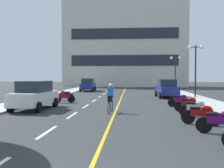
% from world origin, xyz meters
% --- Properties ---
extents(ground_plane, '(140.00, 140.00, 0.00)m').
position_xyz_m(ground_plane, '(0.00, 21.00, 0.00)').
color(ground_plane, '#2D3033').
extents(curb_left, '(2.40, 72.00, 0.12)m').
position_xyz_m(curb_left, '(-7.20, 24.00, 0.06)').
color(curb_left, '#A8A8A3').
rests_on(curb_left, ground).
extents(curb_right, '(2.40, 72.00, 0.12)m').
position_xyz_m(curb_right, '(7.20, 24.00, 0.06)').
color(curb_right, '#A8A8A3').
rests_on(curb_right, ground).
extents(lane_dash_1, '(0.14, 2.20, 0.01)m').
position_xyz_m(lane_dash_1, '(-2.00, 6.00, 0.00)').
color(lane_dash_1, silver).
rests_on(lane_dash_1, ground).
extents(lane_dash_2, '(0.14, 2.20, 0.01)m').
position_xyz_m(lane_dash_2, '(-2.00, 10.00, 0.00)').
color(lane_dash_2, silver).
rests_on(lane_dash_2, ground).
extents(lane_dash_3, '(0.14, 2.20, 0.01)m').
position_xyz_m(lane_dash_3, '(-2.00, 14.00, 0.00)').
color(lane_dash_3, silver).
rests_on(lane_dash_3, ground).
extents(lane_dash_4, '(0.14, 2.20, 0.01)m').
position_xyz_m(lane_dash_4, '(-2.00, 18.00, 0.00)').
color(lane_dash_4, silver).
rests_on(lane_dash_4, ground).
extents(lane_dash_5, '(0.14, 2.20, 0.01)m').
position_xyz_m(lane_dash_5, '(-2.00, 22.00, 0.00)').
color(lane_dash_5, silver).
rests_on(lane_dash_5, ground).
extents(lane_dash_6, '(0.14, 2.20, 0.01)m').
position_xyz_m(lane_dash_6, '(-2.00, 26.00, 0.00)').
color(lane_dash_6, silver).
rests_on(lane_dash_6, ground).
extents(lane_dash_7, '(0.14, 2.20, 0.01)m').
position_xyz_m(lane_dash_7, '(-2.00, 30.00, 0.00)').
color(lane_dash_7, silver).
rests_on(lane_dash_7, ground).
extents(lane_dash_8, '(0.14, 2.20, 0.01)m').
position_xyz_m(lane_dash_8, '(-2.00, 34.00, 0.00)').
color(lane_dash_8, silver).
rests_on(lane_dash_8, ground).
extents(lane_dash_9, '(0.14, 2.20, 0.01)m').
position_xyz_m(lane_dash_9, '(-2.00, 38.00, 0.00)').
color(lane_dash_9, silver).
rests_on(lane_dash_9, ground).
extents(lane_dash_10, '(0.14, 2.20, 0.01)m').
position_xyz_m(lane_dash_10, '(-2.00, 42.00, 0.00)').
color(lane_dash_10, silver).
rests_on(lane_dash_10, ground).
extents(lane_dash_11, '(0.14, 2.20, 0.01)m').
position_xyz_m(lane_dash_11, '(-2.00, 46.00, 0.00)').
color(lane_dash_11, silver).
rests_on(lane_dash_11, ground).
extents(centre_line_yellow, '(0.12, 66.00, 0.01)m').
position_xyz_m(centre_line_yellow, '(0.25, 24.00, 0.00)').
color(centre_line_yellow, gold).
rests_on(centre_line_yellow, ground).
extents(office_building, '(24.96, 6.30, 17.49)m').
position_xyz_m(office_building, '(-0.07, 48.09, 8.74)').
color(office_building, beige).
rests_on(office_building, ground).
extents(street_lamp_mid, '(1.46, 0.36, 4.95)m').
position_xyz_m(street_lamp_mid, '(7.31, 20.72, 3.76)').
color(street_lamp_mid, black).
rests_on(street_lamp_mid, curb_right).
extents(street_lamp_far, '(1.46, 0.36, 4.71)m').
position_xyz_m(street_lamp_far, '(7.31, 31.09, 3.60)').
color(street_lamp_far, black).
rests_on(street_lamp_far, curb_right).
extents(parked_car_near, '(2.06, 4.27, 1.82)m').
position_xyz_m(parked_car_near, '(-4.95, 12.16, 0.92)').
color(parked_car_near, black).
rests_on(parked_car_near, ground).
extents(parked_car_mid, '(2.03, 4.25, 1.82)m').
position_xyz_m(parked_car_mid, '(4.78, 21.74, 0.92)').
color(parked_car_mid, black).
rests_on(parked_car_mid, ground).
extents(parked_car_far, '(2.01, 4.24, 1.82)m').
position_xyz_m(parked_car_far, '(-4.88, 31.38, 0.92)').
color(parked_car_far, black).
rests_on(parked_car_far, ground).
extents(motorcycle_2, '(1.67, 0.71, 0.92)m').
position_xyz_m(motorcycle_2, '(4.43, 6.16, 0.47)').
color(motorcycle_2, black).
rests_on(motorcycle_2, ground).
extents(motorcycle_3, '(1.66, 0.73, 0.92)m').
position_xyz_m(motorcycle_3, '(4.24, 7.85, 0.47)').
color(motorcycle_3, black).
rests_on(motorcycle_3, ground).
extents(motorcycle_4, '(1.66, 0.75, 0.92)m').
position_xyz_m(motorcycle_4, '(4.54, 9.87, 0.47)').
color(motorcycle_4, black).
rests_on(motorcycle_4, ground).
extents(motorcycle_5, '(1.70, 0.60, 0.92)m').
position_xyz_m(motorcycle_5, '(4.63, 11.84, 0.47)').
color(motorcycle_5, black).
rests_on(motorcycle_5, ground).
extents(motorcycle_6, '(1.70, 0.60, 0.92)m').
position_xyz_m(motorcycle_6, '(4.60, 14.10, 0.47)').
color(motorcycle_6, black).
rests_on(motorcycle_6, ground).
extents(motorcycle_7, '(1.69, 0.60, 0.92)m').
position_xyz_m(motorcycle_7, '(-4.14, 16.14, 0.47)').
color(motorcycle_7, black).
rests_on(motorcycle_7, ground).
extents(motorcycle_8, '(1.70, 0.60, 0.92)m').
position_xyz_m(motorcycle_8, '(-4.62, 18.01, 0.47)').
color(motorcycle_8, black).
rests_on(motorcycle_8, ground).
extents(cyclist_rider, '(0.42, 1.77, 1.71)m').
position_xyz_m(cyclist_rider, '(-0.02, 11.20, 0.89)').
color(cyclist_rider, black).
rests_on(cyclist_rider, ground).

